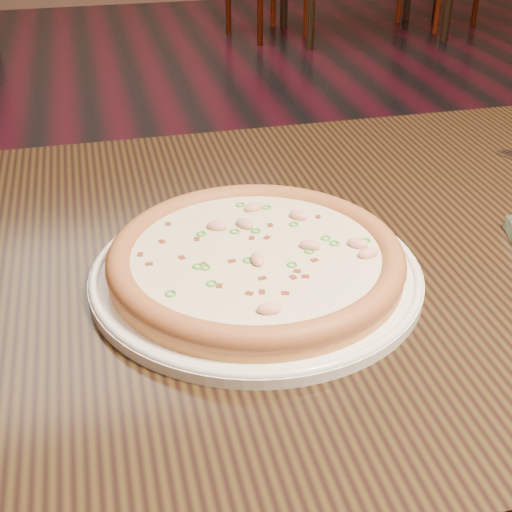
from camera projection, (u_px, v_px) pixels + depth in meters
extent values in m
plane|color=black|center=(227.00, 395.00, 1.73)|extent=(9.00, 9.00, 0.00)
cube|color=black|center=(342.00, 258.00, 0.87)|extent=(1.20, 0.80, 0.04)
cylinder|color=white|center=(256.00, 274.00, 0.79)|extent=(0.37, 0.37, 0.01)
torus|color=white|center=(256.00, 270.00, 0.79)|extent=(0.37, 0.37, 0.01)
cylinder|color=#D28448|center=(256.00, 263.00, 0.79)|extent=(0.32, 0.32, 0.02)
torus|color=#B67039|center=(256.00, 256.00, 0.78)|extent=(0.33, 0.33, 0.03)
cylinder|color=#F6E2CA|center=(256.00, 254.00, 0.78)|extent=(0.28, 0.28, 0.00)
ellipsoid|color=#F2B29E|center=(298.00, 215.00, 0.84)|extent=(0.03, 0.03, 0.01)
ellipsoid|color=#F2B29E|center=(254.00, 207.00, 0.86)|extent=(0.03, 0.02, 0.01)
ellipsoid|color=#F2B29E|center=(269.00, 309.00, 0.68)|extent=(0.03, 0.02, 0.01)
ellipsoid|color=#F2B29E|center=(217.00, 226.00, 0.82)|extent=(0.03, 0.02, 0.01)
ellipsoid|color=#F2B29E|center=(368.00, 253.00, 0.77)|extent=(0.03, 0.02, 0.01)
ellipsoid|color=#F2B29E|center=(358.00, 243.00, 0.79)|extent=(0.03, 0.03, 0.01)
ellipsoid|color=#F2B29E|center=(258.00, 259.00, 0.76)|extent=(0.01, 0.02, 0.01)
ellipsoid|color=#F2B29E|center=(310.00, 245.00, 0.79)|extent=(0.03, 0.02, 0.01)
ellipsoid|color=#F2B29E|center=(245.00, 224.00, 0.83)|extent=(0.02, 0.03, 0.01)
cube|color=maroon|center=(197.00, 240.00, 0.80)|extent=(0.01, 0.01, 0.00)
cube|color=maroon|center=(140.00, 255.00, 0.77)|extent=(0.01, 0.01, 0.00)
cube|color=maroon|center=(232.00, 262.00, 0.76)|extent=(0.01, 0.01, 0.00)
cube|color=maroon|center=(293.00, 278.00, 0.74)|extent=(0.01, 0.01, 0.00)
cube|color=maroon|center=(149.00, 265.00, 0.76)|extent=(0.01, 0.01, 0.00)
cube|color=maroon|center=(182.00, 258.00, 0.77)|extent=(0.01, 0.01, 0.00)
cube|color=maroon|center=(297.00, 272.00, 0.75)|extent=(0.01, 0.01, 0.00)
cube|color=maroon|center=(262.00, 293.00, 0.71)|extent=(0.01, 0.01, 0.00)
cube|color=maroon|center=(262.00, 279.00, 0.73)|extent=(0.01, 0.01, 0.00)
cube|color=maroon|center=(318.00, 217.00, 0.85)|extent=(0.01, 0.01, 0.00)
cube|color=maroon|center=(314.00, 261.00, 0.76)|extent=(0.01, 0.01, 0.00)
cube|color=maroon|center=(285.00, 294.00, 0.71)|extent=(0.01, 0.01, 0.00)
cube|color=maroon|center=(270.00, 226.00, 0.83)|extent=(0.01, 0.01, 0.00)
cube|color=maroon|center=(249.00, 294.00, 0.71)|extent=(0.01, 0.01, 0.00)
cube|color=maroon|center=(267.00, 238.00, 0.81)|extent=(0.01, 0.01, 0.00)
cube|color=maroon|center=(305.00, 277.00, 0.74)|extent=(0.01, 0.01, 0.00)
cube|color=maroon|center=(168.00, 225.00, 0.83)|extent=(0.01, 0.01, 0.00)
cube|color=maroon|center=(220.00, 287.00, 0.72)|extent=(0.01, 0.01, 0.00)
cube|color=maroon|center=(204.00, 265.00, 0.76)|extent=(0.01, 0.01, 0.00)
cube|color=maroon|center=(252.00, 239.00, 0.81)|extent=(0.01, 0.01, 0.00)
cube|color=maroon|center=(162.00, 242.00, 0.80)|extent=(0.01, 0.01, 0.00)
torus|color=green|center=(292.00, 265.00, 0.76)|extent=(0.01, 0.01, 0.00)
torus|color=green|center=(266.00, 207.00, 0.87)|extent=(0.01, 0.01, 0.00)
torus|color=green|center=(201.00, 234.00, 0.81)|extent=(0.01, 0.01, 0.00)
torus|color=green|center=(326.00, 238.00, 0.80)|extent=(0.02, 0.02, 0.00)
torus|color=green|center=(240.00, 205.00, 0.87)|extent=(0.01, 0.01, 0.00)
torus|color=green|center=(205.00, 267.00, 0.75)|extent=(0.02, 0.02, 0.00)
torus|color=green|center=(171.00, 294.00, 0.71)|extent=(0.01, 0.01, 0.00)
torus|color=green|center=(309.00, 251.00, 0.78)|extent=(0.02, 0.02, 0.00)
torus|color=green|center=(212.00, 284.00, 0.72)|extent=(0.01, 0.01, 0.00)
torus|color=green|center=(334.00, 243.00, 0.79)|extent=(0.02, 0.02, 0.00)
torus|color=green|center=(294.00, 224.00, 0.83)|extent=(0.02, 0.02, 0.00)
torus|color=green|center=(256.00, 231.00, 0.82)|extent=(0.01, 0.01, 0.00)
torus|color=green|center=(235.00, 232.00, 0.82)|extent=(0.02, 0.02, 0.00)
torus|color=green|center=(198.00, 266.00, 0.75)|extent=(0.02, 0.02, 0.00)
torus|color=green|center=(366.00, 241.00, 0.80)|extent=(0.02, 0.02, 0.00)
torus|color=green|center=(248.00, 260.00, 0.76)|extent=(0.02, 0.02, 0.00)
cube|color=silver|center=(510.00, 157.00, 1.08)|extent=(0.02, 0.05, 0.00)
cylinder|color=#631806|center=(306.00, 5.00, 4.53)|extent=(0.04, 0.04, 0.41)
cylinder|color=#631806|center=(260.00, 12.00, 4.35)|extent=(0.04, 0.04, 0.41)
cylinder|color=#631806|center=(228.00, 1.00, 4.61)|extent=(0.04, 0.04, 0.41)
cylinder|color=#631806|center=(439.00, 1.00, 4.62)|extent=(0.04, 0.04, 0.41)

